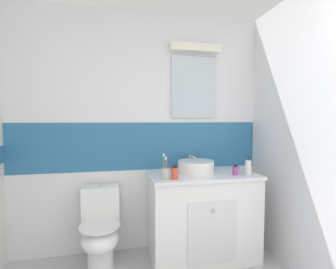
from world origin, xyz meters
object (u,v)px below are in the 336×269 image
toothbrush_cup (165,173)px  lotion_bottle_short (175,173)px  sink_basin (196,166)px  soap_dispenser (248,167)px  perfume_flask_small (235,170)px  toilet (100,230)px

toothbrush_cup → lotion_bottle_short: bearing=0.8°
toothbrush_cup → sink_basin: bearing=32.0°
sink_basin → lotion_bottle_short: bearing=-140.6°
soap_dispenser → perfume_flask_small: 0.14m
toilet → toothbrush_cup: toothbrush_cup is taller
toilet → lotion_bottle_short: bearing=-18.8°
sink_basin → lotion_bottle_short: 0.35m
lotion_bottle_short → soap_dispenser: bearing=2.1°
toothbrush_cup → soap_dispenser: size_ratio=1.29×
soap_dispenser → perfume_flask_small: (-0.13, -0.00, -0.02)m
toilet → toothbrush_cup: bearing=-21.5°
sink_basin → soap_dispenser: (0.47, -0.20, 0.01)m
soap_dispenser → lotion_bottle_short: 0.74m
soap_dispenser → perfume_flask_small: size_ratio=1.78×
sink_basin → perfume_flask_small: bearing=-30.6°
sink_basin → toothbrush_cup: (-0.36, -0.22, -0.01)m
toilet → soap_dispenser: bearing=-8.1°
perfume_flask_small → toothbrush_cup: bearing=-177.7°
toilet → toothbrush_cup: 0.84m
sink_basin → toilet: (-0.94, 0.00, -0.57)m
toilet → lotion_bottle_short: size_ratio=6.11×
sink_basin → toilet: sink_basin is taller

